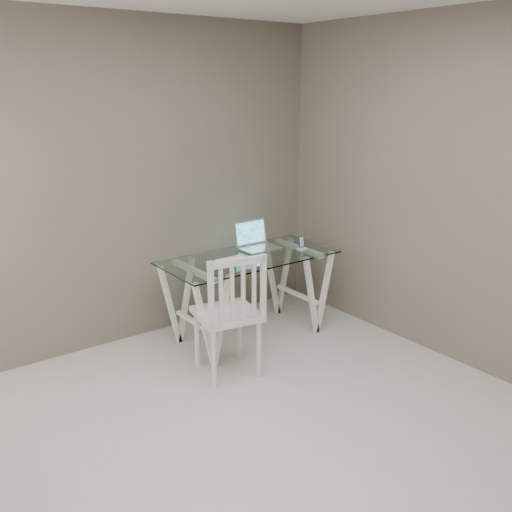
{
  "coord_description": "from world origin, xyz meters",
  "views": [
    {
      "loc": [
        -1.81,
        -2.14,
        2.15
      ],
      "look_at": [
        0.77,
        1.32,
        0.85
      ],
      "focal_mm": 40.0,
      "sensor_mm": 36.0,
      "label": 1
    }
  ],
  "objects": [
    {
      "name": "mouse",
      "position": [
        0.83,
        1.35,
        0.76
      ],
      "size": [
        0.12,
        0.07,
        0.04
      ],
      "primitive_type": "ellipsoid",
      "color": "white",
      "rests_on": "desk"
    },
    {
      "name": "desk",
      "position": [
        0.92,
        1.62,
        0.38
      ],
      "size": [
        1.5,
        0.7,
        0.75
      ],
      "color": "silver",
      "rests_on": "ground"
    },
    {
      "name": "laptop",
      "position": [
        1.12,
        1.8,
        0.8
      ],
      "size": [
        0.34,
        0.28,
        0.24
      ],
      "color": "silver",
      "rests_on": "desk"
    },
    {
      "name": "chair",
      "position": [
        0.39,
        1.13,
        0.54
      ],
      "size": [
        0.53,
        0.53,
        0.99
      ],
      "rotation": [
        0.0,
        0.0,
        -0.2
      ],
      "color": "silver",
      "rests_on": "ground"
    },
    {
      "name": "keyboard",
      "position": [
        0.74,
        1.64,
        0.75
      ],
      "size": [
        0.26,
        0.11,
        0.01
      ],
      "primitive_type": "cube",
      "color": "silver",
      "rests_on": "desk"
    },
    {
      "name": "room",
      "position": [
        -0.06,
        0.02,
        1.72
      ],
      "size": [
        4.5,
        4.52,
        2.71
      ],
      "color": "#B6B4AF",
      "rests_on": "ground"
    },
    {
      "name": "phone_dock",
      "position": [
        1.43,
        1.53,
        0.78
      ],
      "size": [
        0.06,
        0.06,
        0.12
      ],
      "color": "white",
      "rests_on": "desk"
    }
  ]
}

